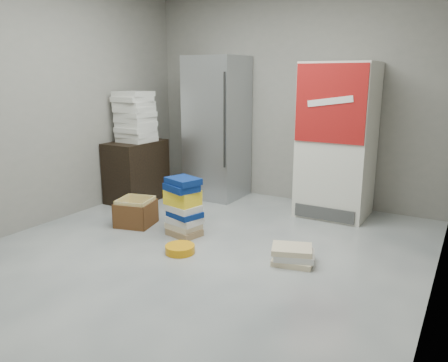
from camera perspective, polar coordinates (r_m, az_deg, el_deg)
name	(u,v)px	position (r m, az deg, el deg)	size (l,w,h in m)	color
ground	(181,264)	(4.02, -5.63, -10.68)	(5.00, 5.00, 0.00)	beige
room_shell	(176,56)	(3.67, -6.30, 15.87)	(4.04, 5.04, 2.82)	gray
steel_fridge	(217,128)	(5.98, -0.88, 6.90)	(0.70, 0.72, 1.90)	#AEB1B7
coke_cooler	(337,140)	(5.32, 14.55, 5.14)	(0.80, 0.73, 1.80)	silver
wood_shelf	(137,171)	(5.98, -11.35, 1.29)	(0.50, 0.80, 0.80)	black
supply_box_stack	(135,117)	(5.86, -11.54, 8.22)	(0.44, 0.44, 0.65)	beige
phonebook_stack_main	(183,207)	(4.60, -5.32, -3.37)	(0.42, 0.36, 0.62)	#967651
phonebook_stack_side	(293,255)	(4.02, 9.01, -9.54)	(0.45, 0.38, 0.16)	beige
cardboard_box	(136,214)	(5.04, -11.43, -4.25)	(0.46, 0.46, 0.31)	gold
bucket_lid	(180,249)	(4.23, -5.77, -8.84)	(0.28, 0.28, 0.08)	orange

